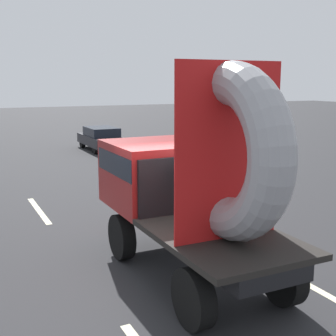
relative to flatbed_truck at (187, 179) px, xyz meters
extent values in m
plane|color=#28282B|center=(-0.04, -0.12, -1.87)|extent=(120.00, 120.00, 0.00)
cylinder|color=black|center=(-0.85, 1.25, -1.39)|extent=(0.28, 0.95, 0.95)
cylinder|color=black|center=(0.85, 1.25, -1.39)|extent=(0.28, 0.95, 0.95)
cylinder|color=black|center=(-0.85, -1.80, -1.39)|extent=(0.28, 0.95, 0.95)
cylinder|color=black|center=(0.85, -1.80, -1.39)|extent=(0.28, 0.95, 0.95)
cube|color=black|center=(0.00, -0.21, -0.94)|extent=(1.30, 4.93, 0.25)
cube|color=maroon|center=(0.00, 1.25, -0.14)|extent=(2.00, 2.03, 1.35)
cube|color=black|center=(0.00, 1.20, 0.16)|extent=(2.02, 1.93, 0.44)
cube|color=black|center=(0.00, -1.22, -0.76)|extent=(2.00, 2.90, 0.10)
cube|color=black|center=(0.00, 0.18, -0.16)|extent=(1.80, 0.08, 1.10)
torus|color=#9E9EA3|center=(0.00, -1.37, 0.69)|extent=(0.68, 2.81, 2.81)
cube|color=red|center=(0.00, -1.37, 0.69)|extent=(1.90, 0.03, 2.81)
cylinder|color=black|center=(2.80, 17.35, -1.58)|extent=(0.20, 0.58, 0.58)
cylinder|color=black|center=(4.20, 17.35, -1.58)|extent=(0.20, 0.58, 0.58)
cylinder|color=black|center=(2.80, 14.93, -1.58)|extent=(0.20, 0.58, 0.58)
cylinder|color=black|center=(4.20, 14.93, -1.58)|extent=(0.20, 0.58, 0.58)
cube|color=black|center=(3.50, 16.14, -1.33)|extent=(1.62, 3.79, 0.50)
cube|color=black|center=(3.50, 16.05, -0.86)|extent=(1.46, 2.12, 0.45)
cube|color=beige|center=(-1.75, 5.67, -1.86)|extent=(0.16, 2.94, 0.01)
cube|color=beige|center=(1.75, 5.41, -1.86)|extent=(0.16, 2.62, 0.01)
camera|label=1|loc=(-3.94, -7.27, 1.78)|focal=48.63mm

